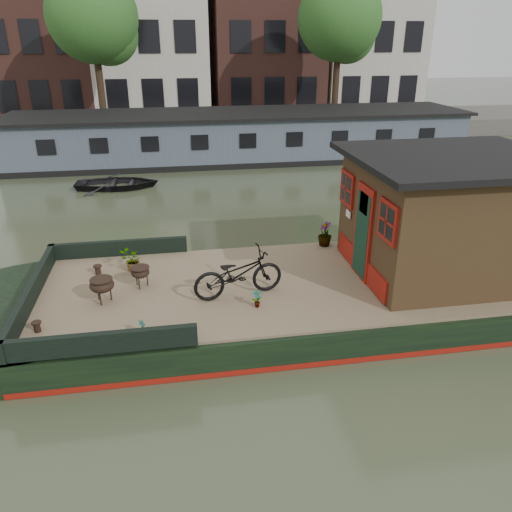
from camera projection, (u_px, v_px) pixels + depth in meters
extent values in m
plane|color=#343B25|center=(337.00, 305.00, 10.42)|extent=(120.00, 120.00, 0.00)
cube|color=black|center=(338.00, 292.00, 10.30)|extent=(12.00, 4.00, 0.60)
cylinder|color=black|center=(32.00, 318.00, 9.37)|extent=(4.00, 4.00, 0.60)
cube|color=maroon|center=(337.00, 303.00, 10.40)|extent=(12.02, 4.02, 0.10)
cube|color=#775F49|center=(339.00, 278.00, 10.17)|extent=(11.80, 3.80, 0.05)
cube|color=black|center=(32.00, 293.00, 9.17)|extent=(0.12, 4.00, 0.35)
cube|color=black|center=(119.00, 248.00, 11.12)|extent=(3.00, 0.12, 0.35)
cube|color=black|center=(100.00, 343.00, 7.66)|extent=(3.00, 0.12, 0.35)
cube|color=#332413|center=(448.00, 218.00, 10.04)|extent=(3.50, 3.00, 2.30)
cube|color=black|center=(458.00, 158.00, 9.56)|extent=(4.00, 3.50, 0.12)
cube|color=maroon|center=(363.00, 232.00, 9.85)|extent=(0.06, 0.80, 1.90)
cube|color=black|center=(362.00, 235.00, 9.86)|extent=(0.04, 0.64, 1.70)
cube|color=maroon|center=(388.00, 222.00, 8.66)|extent=(0.06, 0.72, 0.72)
cube|color=maroon|center=(347.00, 189.00, 10.55)|extent=(0.06, 0.72, 0.72)
imported|color=black|center=(238.00, 274.00, 9.28)|extent=(1.80, 0.92, 0.90)
imported|color=maroon|center=(257.00, 299.00, 8.97)|extent=(0.21, 0.17, 0.34)
imported|color=#96572B|center=(132.00, 261.00, 10.32)|extent=(0.57, 0.57, 0.48)
imported|color=maroon|center=(325.00, 234.00, 11.61)|extent=(0.35, 0.35, 0.59)
imported|color=#A24F2F|center=(142.00, 328.00, 8.11)|extent=(0.15, 0.18, 0.30)
cylinder|color=black|center=(98.00, 270.00, 10.26)|extent=(0.17, 0.17, 0.20)
cylinder|color=black|center=(37.00, 327.00, 8.25)|extent=(0.16, 0.16, 0.18)
imported|color=black|center=(117.00, 180.00, 18.46)|extent=(3.12, 2.31, 0.62)
cube|color=#485561|center=(241.00, 137.00, 22.66)|extent=(20.00, 4.00, 2.00)
cube|color=black|center=(241.00, 113.00, 22.24)|extent=(20.40, 4.40, 0.12)
cube|color=black|center=(241.00, 156.00, 23.01)|extent=(20.00, 4.05, 0.24)
cube|color=#47443F|center=(225.00, 126.00, 28.75)|extent=(60.00, 6.00, 0.90)
cylinder|color=#332316|center=(100.00, 86.00, 25.40)|extent=(0.36, 0.36, 4.00)
sphere|color=#1A4F1B|center=(92.00, 16.00, 24.11)|extent=(4.40, 4.40, 4.40)
sphere|color=#1A4F1B|center=(108.00, 34.00, 24.80)|extent=(3.00, 3.00, 3.00)
cylinder|color=#332316|center=(336.00, 82.00, 27.34)|extent=(0.36, 0.36, 4.00)
sphere|color=#1A4F1B|center=(340.00, 18.00, 26.06)|extent=(4.40, 4.40, 4.40)
sphere|color=#1A4F1B|center=(348.00, 34.00, 26.75)|extent=(3.00, 3.00, 3.00)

